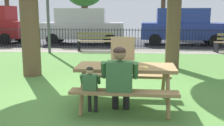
% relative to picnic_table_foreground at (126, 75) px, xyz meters
% --- Properties ---
extents(ground, '(28.00, 11.53, 0.02)m').
position_rel_picnic_table_foreground_xyz_m(ground, '(-0.39, 2.21, -0.61)').
color(ground, '#52833B').
extents(cobblestone_walkway, '(28.00, 1.40, 0.01)m').
position_rel_picnic_table_foreground_xyz_m(cobblestone_walkway, '(-0.39, 7.28, -0.60)').
color(cobblestone_walkway, gray).
extents(street_asphalt, '(28.00, 6.01, 0.01)m').
position_rel_picnic_table_foreground_xyz_m(street_asphalt, '(-0.39, 10.98, -0.60)').
color(street_asphalt, '#38383D').
extents(picnic_table_foreground, '(1.83, 1.52, 0.79)m').
position_rel_picnic_table_foreground_xyz_m(picnic_table_foreground, '(0.00, 0.00, 0.00)').
color(picnic_table_foreground, olive).
rests_on(picnic_table_foreground, ground).
extents(pizza_box_open, '(0.48, 0.52, 0.51)m').
position_rel_picnic_table_foreground_xyz_m(pizza_box_open, '(-0.07, 0.09, 0.27)').
color(pizza_box_open, tan).
rests_on(pizza_box_open, picnic_table_foreground).
extents(pizza_slice_on_table, '(0.24, 0.25, 0.02)m').
position_rel_picnic_table_foreground_xyz_m(pizza_slice_on_table, '(0.31, -0.13, 0.18)').
color(pizza_slice_on_table, '#F8CE57').
rests_on(pizza_slice_on_table, picnic_table_foreground).
extents(adult_at_table, '(0.61, 0.60, 1.19)m').
position_rel_picnic_table_foreground_xyz_m(adult_at_table, '(-0.09, -0.50, 0.06)').
color(adult_at_table, black).
rests_on(adult_at_table, ground).
extents(child_at_table, '(0.34, 0.33, 0.86)m').
position_rel_picnic_table_foreground_xyz_m(child_at_table, '(-0.57, -0.52, -0.08)').
color(child_at_table, '#242424').
rests_on(child_at_table, ground).
extents(iron_fence_streetside, '(21.09, 0.03, 0.98)m').
position_rel_picnic_table_foreground_xyz_m(iron_fence_streetside, '(-0.39, 7.98, -0.10)').
color(iron_fence_streetside, black).
rests_on(iron_fence_streetside, ground).
extents(park_bench_center, '(1.61, 0.48, 0.85)m').
position_rel_picnic_table_foreground_xyz_m(park_bench_center, '(-1.55, 7.14, -0.18)').
color(park_bench_center, brown).
rests_on(park_bench_center, ground).
extents(parked_car_center, '(4.49, 2.10, 1.94)m').
position_rel_picnic_table_foreground_xyz_m(parked_car_center, '(-2.63, 9.83, 0.41)').
color(parked_car_center, '#B9B0B9').
rests_on(parked_car_center, ground).
extents(parked_car_right, '(4.49, 2.10, 1.94)m').
position_rel_picnic_table_foreground_xyz_m(parked_car_right, '(2.78, 9.83, 0.41)').
color(parked_car_right, navy).
rests_on(parked_car_right, ground).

